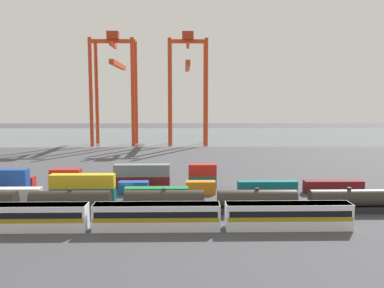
% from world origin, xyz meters
% --- Properties ---
extents(ground_plane, '(420.00, 420.00, 0.00)m').
position_xyz_m(ground_plane, '(0.00, 40.00, 0.00)').
color(ground_plane, '#424247').
extents(harbour_water, '(400.00, 110.00, 0.01)m').
position_xyz_m(harbour_water, '(0.00, 137.36, 0.00)').
color(harbour_water, slate).
rests_on(harbour_water, ground_plane).
extents(passenger_train, '(57.81, 3.14, 3.90)m').
position_xyz_m(passenger_train, '(7.43, -22.13, 2.14)').
color(passenger_train, silver).
rests_on(passenger_train, ground_plane).
extents(freight_tank_row, '(76.43, 2.87, 4.33)m').
position_xyz_m(freight_tank_row, '(8.14, -13.62, 2.04)').
color(freight_tank_row, '#232326').
rests_on(freight_tank_row, ground_plane).
extents(shipping_container_1, '(12.10, 2.44, 2.60)m').
position_xyz_m(shipping_container_1, '(-21.63, -5.10, 1.30)').
color(shipping_container_1, silver).
rests_on(shipping_container_1, ground_plane).
extents(shipping_container_2, '(12.10, 2.44, 2.60)m').
position_xyz_m(shipping_container_2, '(-7.68, -5.10, 1.30)').
color(shipping_container_2, '#146066').
rests_on(shipping_container_2, ground_plane).
extents(shipping_container_3, '(12.10, 2.44, 2.60)m').
position_xyz_m(shipping_container_3, '(-7.68, -5.10, 3.90)').
color(shipping_container_3, gold).
rests_on(shipping_container_3, shipping_container_2).
extents(shipping_container_4, '(12.10, 2.44, 2.60)m').
position_xyz_m(shipping_container_4, '(6.26, -5.10, 1.30)').
color(shipping_container_4, '#197538').
rests_on(shipping_container_4, ground_plane).
extents(shipping_container_7, '(6.04, 2.44, 2.60)m').
position_xyz_m(shipping_container_7, '(-12.50, 0.59, 1.30)').
color(shipping_container_7, gold).
rests_on(shipping_container_7, ground_plane).
extents(shipping_container_8, '(6.04, 2.44, 2.60)m').
position_xyz_m(shipping_container_8, '(-12.50, 0.59, 3.90)').
color(shipping_container_8, '#AD211C').
rests_on(shipping_container_8, shipping_container_7).
extents(shipping_container_9, '(6.04, 2.44, 2.60)m').
position_xyz_m(shipping_container_9, '(1.21, 0.59, 1.30)').
color(shipping_container_9, '#1C4299').
rests_on(shipping_container_9, ground_plane).
extents(shipping_container_10, '(6.04, 2.44, 2.60)m').
position_xyz_m(shipping_container_10, '(14.92, 0.59, 1.30)').
color(shipping_container_10, orange).
rests_on(shipping_container_10, ground_plane).
extents(shipping_container_11, '(12.10, 2.44, 2.60)m').
position_xyz_m(shipping_container_11, '(28.63, 0.59, 1.30)').
color(shipping_container_11, '#146066').
rests_on(shipping_container_11, ground_plane).
extents(shipping_container_12, '(12.10, 2.44, 2.60)m').
position_xyz_m(shipping_container_12, '(42.33, 0.59, 1.30)').
color(shipping_container_12, maroon).
rests_on(shipping_container_12, ground_plane).
extents(shipping_container_14, '(6.04, 2.44, 2.60)m').
position_xyz_m(shipping_container_14, '(-24.05, 6.28, 1.30)').
color(shipping_container_14, '#AD211C').
rests_on(shipping_container_14, ground_plane).
extents(shipping_container_15, '(6.04, 2.44, 2.60)m').
position_xyz_m(shipping_container_15, '(-10.85, 6.28, 1.30)').
color(shipping_container_15, '#1C4299').
rests_on(shipping_container_15, ground_plane).
extents(shipping_container_16, '(12.10, 2.44, 2.60)m').
position_xyz_m(shipping_container_16, '(2.34, 6.28, 1.30)').
color(shipping_container_16, maroon).
rests_on(shipping_container_16, ground_plane).
extents(shipping_container_17, '(12.10, 2.44, 2.60)m').
position_xyz_m(shipping_container_17, '(2.34, 6.28, 3.90)').
color(shipping_container_17, slate).
rests_on(shipping_container_17, shipping_container_16).
extents(shipping_container_18, '(6.04, 2.44, 2.60)m').
position_xyz_m(shipping_container_18, '(15.54, 6.28, 1.30)').
color(shipping_container_18, '#146066').
rests_on(shipping_container_18, ground_plane).
extents(shipping_container_19, '(6.04, 2.44, 2.60)m').
position_xyz_m(shipping_container_19, '(15.54, 6.28, 3.90)').
color(shipping_container_19, '#AD211C').
rests_on(shipping_container_19, shipping_container_18).
extents(gantry_crane_west, '(18.88, 37.06, 47.75)m').
position_xyz_m(gantry_crane_west, '(-18.25, 96.06, 29.10)').
color(gantry_crane_west, red).
rests_on(gantry_crane_west, ground_plane).
extents(gantry_crane_central, '(16.88, 41.44, 47.78)m').
position_xyz_m(gantry_crane_central, '(13.31, 96.85, 29.06)').
color(gantry_crane_central, red).
rests_on(gantry_crane_central, ground_plane).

